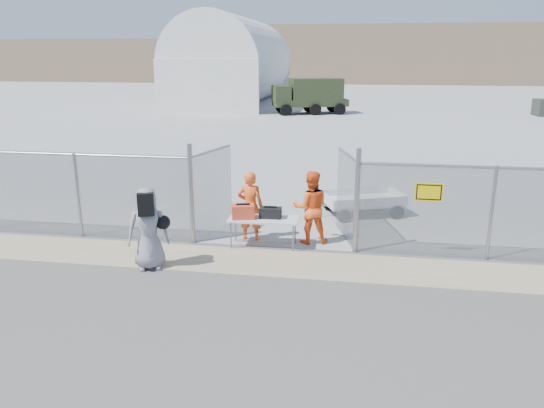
% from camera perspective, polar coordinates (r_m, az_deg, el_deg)
% --- Properties ---
extents(ground, '(160.00, 160.00, 0.00)m').
position_cam_1_polar(ground, '(11.19, -1.68, -8.20)').
color(ground, '#4C4949').
extents(tarmac_inside, '(160.00, 80.00, 0.01)m').
position_cam_1_polar(tarmac_inside, '(52.27, 7.28, 10.70)').
color(tarmac_inside, '#9A9A99').
rests_on(tarmac_inside, ground).
extents(dirt_strip, '(44.00, 1.60, 0.01)m').
position_cam_1_polar(dirt_strip, '(12.10, -0.78, -6.27)').
color(dirt_strip, tan).
rests_on(dirt_strip, ground).
extents(distant_hills, '(140.00, 6.00, 9.00)m').
position_cam_1_polar(distant_hills, '(88.08, 11.76, 15.46)').
color(distant_hills, '#7F684F').
rests_on(distant_hills, ground).
extents(chain_link_fence, '(40.00, 0.20, 2.20)m').
position_cam_1_polar(chain_link_fence, '(12.67, 0.00, -0.00)').
color(chain_link_fence, gray).
rests_on(chain_link_fence, ground).
extents(quonset_hangar, '(9.00, 18.00, 8.00)m').
position_cam_1_polar(quonset_hangar, '(51.45, -4.25, 15.16)').
color(quonset_hangar, silver).
rests_on(quonset_hangar, ground).
extents(folding_table, '(1.71, 0.75, 0.72)m').
position_cam_1_polar(folding_table, '(12.96, -0.92, -3.07)').
color(folding_table, silver).
rests_on(folding_table, ground).
extents(orange_bag, '(0.61, 0.48, 0.33)m').
position_cam_1_polar(orange_bag, '(12.83, -3.14, -0.82)').
color(orange_bag, '#DB4728').
rests_on(orange_bag, folding_table).
extents(black_duffel, '(0.52, 0.31, 0.25)m').
position_cam_1_polar(black_duffel, '(12.87, -0.17, -0.94)').
color(black_duffel, black).
rests_on(black_duffel, folding_table).
extents(security_worker_left, '(0.65, 0.43, 1.78)m').
position_cam_1_polar(security_worker_left, '(13.27, -2.35, -0.23)').
color(security_worker_left, '#FF5E1F').
rests_on(security_worker_left, ground).
extents(security_worker_right, '(1.00, 0.85, 1.83)m').
position_cam_1_polar(security_worker_right, '(13.09, 4.18, -0.37)').
color(security_worker_right, '#FF5E1F').
rests_on(security_worker_right, ground).
extents(visitor, '(1.03, 0.84, 1.82)m').
position_cam_1_polar(visitor, '(11.80, -13.19, -2.60)').
color(visitor, gray).
rests_on(visitor, ground).
extents(utility_trailer, '(3.27, 2.50, 0.71)m').
position_cam_1_polar(utility_trailer, '(15.73, 9.71, 0.10)').
color(utility_trailer, silver).
rests_on(utility_trailer, ground).
extents(military_truck, '(6.13, 3.84, 2.74)m').
position_cam_1_polar(military_truck, '(42.53, 4.13, 11.48)').
color(military_truck, '#2B371D').
rests_on(military_truck, ground).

